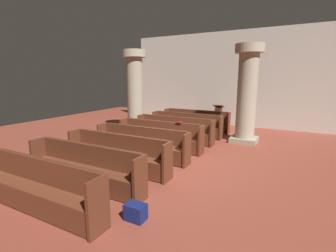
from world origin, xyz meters
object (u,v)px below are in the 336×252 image
Objects in this scene: pew_row_3 at (160,135)px; lectern at (218,118)px; pew_row_4 at (141,142)px; pew_row_1 at (186,124)px; hymn_book at (180,122)px; pew_row_5 at (117,152)px; pew_row_7 at (37,185)px; pillar_aisle_side at (247,93)px; kneeler_box_navy at (136,212)px; pew_row_2 at (175,129)px; pillar_far_side at (135,90)px; pew_row_6 at (84,165)px; pew_row_0 at (196,120)px.

pew_row_3 is 4.48m from lectern.
lectern is at bearing 83.12° from pew_row_4.
pew_row_1 is 2.14m from hymn_book.
pew_row_5 is 2.18m from pew_row_7.
pew_row_3 is 3.45m from pillar_aisle_side.
pew_row_4 is 4.23m from pillar_aisle_side.
kneeler_box_navy is at bearing -74.05° from pew_row_1.
pew_row_1 is at bearing 90.00° from pew_row_2.
pew_row_3 is 8.77× the size of kneeler_box_navy.
lectern is at bearing 41.60° from pillar_far_side.
pew_row_6 is at bearing -90.00° from pew_row_1.
pew_row_3 is 4.36m from pew_row_7.
pew_row_4 and pew_row_7 have the same top height.
pew_row_5 is at bearing -90.00° from pew_row_4.
pew_row_3 is at bearing 90.00° from pew_row_7.
pew_row_6 is 5.73m from pillar_far_side.
pew_row_1 is 6.54m from pew_row_7.
pew_row_4 is (0.00, -4.36, 0.00)m from pew_row_0.
pew_row_2 is 5.45m from pew_row_7.
pew_row_4 is 1.49m from hymn_book.
pew_row_0 is at bearing 90.00° from pew_row_1.
pew_row_2 is 1.00× the size of pew_row_4.
pew_row_2 is 1.19m from hymn_book.
hymn_book is (0.63, 1.27, 0.44)m from pew_row_4.
pillar_far_side reaches higher than pew_row_2.
pew_row_5 is (0.00, -1.09, 0.00)m from pew_row_4.
pillar_aisle_side reaches higher than kneeler_box_navy.
hymn_book reaches higher than pew_row_1.
kneeler_box_navy is at bearing -54.73° from pillar_far_side.
pillar_far_side reaches higher than pew_row_6.
hymn_book is at bearing -29.42° from pillar_far_side.
pew_row_2 is 2.18m from pew_row_4.
lectern reaches higher than kneeler_box_navy.
pew_row_0 is 7.29m from kneeler_box_navy.
pillar_aisle_side is at bearing 62.01° from pew_row_5.
pillar_far_side is (-2.27, -1.45, 1.33)m from pew_row_0.
hymn_book is (-1.69, -2.00, -0.89)m from pillar_aisle_side.
pew_row_2 is 3.41m from lectern.
pew_row_5 is at bearing -90.00° from pew_row_1.
pew_row_0 reaches higher than kneeler_box_navy.
pew_row_7 is at bearing -90.00° from pew_row_4.
hymn_book reaches higher than pew_row_5.
pew_row_0 is at bearing -119.82° from lectern.
pew_row_1 is at bearing 90.00° from pew_row_7.
pew_row_0 is 5.45m from pew_row_5.
hymn_book is (2.91, -1.64, -0.89)m from pillar_far_side.
pew_row_5 is at bearing -60.42° from pillar_far_side.
lectern is (0.67, 8.79, -0.02)m from pew_row_7.
pew_row_2 is 1.09m from pew_row_3.
pew_row_4 is at bearing -52.05° from pillar_far_side.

